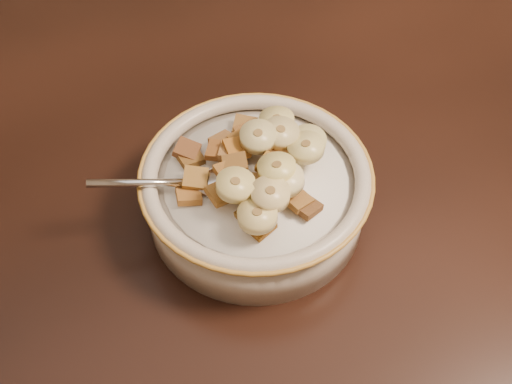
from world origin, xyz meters
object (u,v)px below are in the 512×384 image
object	(u,v)px
table	(361,171)
spoon	(220,182)
chair	(197,5)
cereal_bowl	(256,197)

from	to	relation	value
table	spoon	bearing A→B (deg)	-166.08
chair	spoon	world-z (taller)	chair
table	cereal_bowl	world-z (taller)	cereal_bowl
chair	spoon	size ratio (longest dim) A/B	18.96
chair	table	bearing A→B (deg)	-75.59
chair	spoon	xyz separation A→B (m)	(-0.13, -0.77, 0.37)
table	cereal_bowl	xyz separation A→B (m)	(-0.12, -0.04, 0.04)
cereal_bowl	spoon	world-z (taller)	spoon
table	cereal_bowl	distance (m)	0.13
chair	cereal_bowl	distance (m)	0.86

